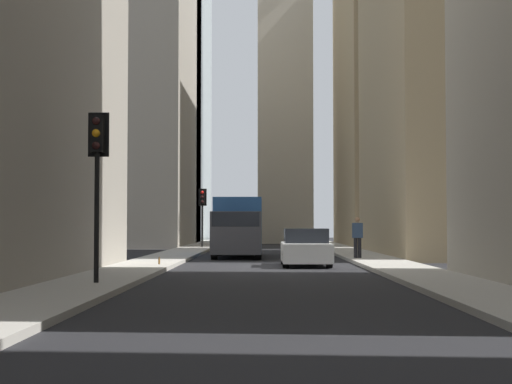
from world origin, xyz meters
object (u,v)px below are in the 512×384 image
(traffic_light_midblock, at_px, (202,204))
(pedestrian, at_px, (357,235))
(traffic_light_foreground, at_px, (97,157))
(discarded_bottle, at_px, (159,261))
(delivery_truck, at_px, (238,227))
(sedan_white, at_px, (306,248))

(traffic_light_midblock, xyz_separation_m, pedestrian, (-16.61, -7.95, -1.78))
(traffic_light_foreground, relative_size, discarded_bottle, 15.54)
(delivery_truck, bearing_deg, traffic_light_foreground, 171.18)
(traffic_light_foreground, bearing_deg, delivery_truck, -8.82)
(traffic_light_foreground, relative_size, traffic_light_midblock, 1.12)
(sedan_white, height_order, traffic_light_foreground, traffic_light_foreground)
(traffic_light_midblock, bearing_deg, sedan_white, -165.21)
(sedan_white, xyz_separation_m, traffic_light_foreground, (-10.46, 5.66, 2.56))
(discarded_bottle, bearing_deg, traffic_light_foreground, 177.86)
(delivery_truck, bearing_deg, discarded_bottle, 164.88)
(discarded_bottle, bearing_deg, delivery_truck, -15.12)
(discarded_bottle, bearing_deg, sedan_white, -75.66)
(delivery_truck, height_order, traffic_light_foreground, traffic_light_foreground)
(delivery_truck, height_order, sedan_white, delivery_truck)
(sedan_white, relative_size, discarded_bottle, 15.93)
(delivery_truck, relative_size, discarded_bottle, 23.93)
(delivery_truck, xyz_separation_m, traffic_light_foreground, (-18.44, 2.86, 1.76))
(delivery_truck, relative_size, traffic_light_foreground, 1.54)
(delivery_truck, distance_m, traffic_light_midblock, 13.21)
(traffic_light_midblock, bearing_deg, pedestrian, -154.44)
(traffic_light_midblock, height_order, pedestrian, traffic_light_midblock)
(sedan_white, distance_m, pedestrian, 4.89)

